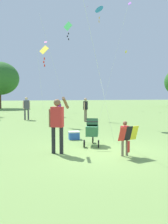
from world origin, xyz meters
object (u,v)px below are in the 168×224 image
object	(u,v)px
kite_orange_delta	(99,11)
cooler_box	(74,135)
child_with_butterfly_kite	(125,135)
stroller	(92,129)
kite_green_novelty	(44,53)
person_adult_flyer	(57,121)
person_back_turned	(26,106)
kite_blue_high	(67,30)
person_sitting_far	(85,107)
person_red_shirt	(59,108)

from	to	relation	value
kite_orange_delta	cooler_box	distance (m)	8.86
child_with_butterfly_kite	stroller	bearing A→B (deg)	110.12
kite_green_novelty	cooler_box	size ratio (longest dim) A/B	11.24
person_adult_flyer	person_back_turned	world-z (taller)	person_adult_flyer
kite_blue_high	kite_green_novelty	bearing A→B (deg)	-118.10
kite_orange_delta	kite_blue_high	distance (m)	4.62
child_with_butterfly_kite	cooler_box	bearing A→B (deg)	110.24
person_back_turned	cooler_box	bearing A→B (deg)	-75.16
child_with_butterfly_kite	kite_orange_delta	size ratio (longest dim) A/B	0.15
child_with_butterfly_kite	kite_blue_high	world-z (taller)	kite_blue_high
kite_blue_high	person_sitting_far	world-z (taller)	kite_blue_high
stroller	person_sitting_far	size ratio (longest dim) A/B	0.69
stroller	cooler_box	world-z (taller)	stroller
person_back_turned	kite_orange_delta	bearing A→B (deg)	-34.91
person_sitting_far	stroller	bearing A→B (deg)	-100.53
child_with_butterfly_kite	person_red_shirt	xyz separation A→B (m)	(-0.71, 12.94, 0.10)
kite_orange_delta	person_red_shirt	size ratio (longest dim) A/B	5.70
stroller	person_sitting_far	world-z (taller)	person_sitting_far
stroller	cooler_box	distance (m)	1.44
kite_green_novelty	cooler_box	distance (m)	7.13
kite_green_novelty	kite_blue_high	bearing A→B (deg)	61.90
child_with_butterfly_kite	person_adult_flyer	bearing A→B (deg)	159.65
person_adult_flyer	person_red_shirt	size ratio (longest dim) A/B	1.43
cooler_box	person_sitting_far	bearing A→B (deg)	73.72
person_adult_flyer	person_red_shirt	xyz separation A→B (m)	(1.34, 12.18, -0.31)
person_adult_flyer	person_back_turned	bearing A→B (deg)	96.75
stroller	person_back_turned	xyz separation A→B (m)	(-2.65, 9.47, 0.40)
kite_blue_high	person_red_shirt	bearing A→B (deg)	136.73
cooler_box	person_red_shirt	bearing A→B (deg)	87.64
kite_green_novelty	person_sitting_far	xyz separation A→B (m)	(2.95, 1.19, -3.54)
child_with_butterfly_kite	kite_blue_high	distance (m)	13.87
person_red_shirt	person_sitting_far	xyz separation A→B (m)	(1.57, -3.14, 0.20)
person_red_shirt	person_sitting_far	size ratio (longest dim) A/B	0.80
person_back_turned	cooler_box	xyz separation A→B (m)	(2.17, -8.19, -0.83)
kite_orange_delta	kite_green_novelty	world-z (taller)	kite_orange_delta
kite_blue_high	person_sitting_far	distance (m)	6.58
cooler_box	kite_orange_delta	bearing A→B (deg)	63.42
kite_green_novelty	kite_orange_delta	bearing A→B (deg)	-10.42
person_red_shirt	cooler_box	distance (m)	9.94
kite_orange_delta	cooler_box	size ratio (longest dim) A/B	16.50
kite_orange_delta	person_sitting_far	bearing A→B (deg)	105.23
person_red_shirt	person_back_turned	bearing A→B (deg)	-146.23
person_adult_flyer	stroller	bearing A→B (deg)	34.90
person_adult_flyer	person_sitting_far	size ratio (longest dim) A/B	1.14
kite_orange_delta	person_back_turned	xyz separation A→B (m)	(-4.64, 3.24, -6.10)
kite_green_novelty	person_sitting_far	distance (m)	4.76
child_with_butterfly_kite	kite_orange_delta	bearing A→B (deg)	80.36
person_adult_flyer	cooler_box	xyz separation A→B (m)	(0.93, 2.27, -0.90)
child_with_butterfly_kite	person_adult_flyer	world-z (taller)	person_adult_flyer
person_red_shirt	kite_blue_high	bearing A→B (deg)	-43.27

